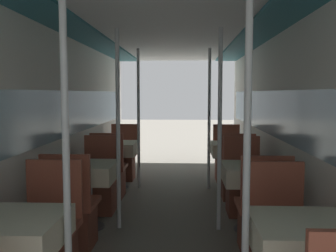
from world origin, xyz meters
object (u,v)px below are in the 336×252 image
object	(u,v)px
support_pole_left_0	(66,159)
chair_left_near_1	(72,219)
chair_left_far_1	(99,189)
dining_table_right_0	(303,242)
dining_table_left_0	(13,237)
chair_left_far_2	(123,163)
dining_table_right_2	(231,151)
chair_right_far_2	(227,164)
support_pole_right_0	(247,161)
support_pole_right_1	(220,131)
chair_right_far_0	(279,251)
chair_left_near_2	(110,177)
chair_right_far_1	(243,191)
dining_table_left_2	(117,150)
chair_right_near_2	(236,179)
dining_table_right_1	(252,177)
support_pole_left_2	(139,119)
support_pole_right_2	(209,119)
chair_right_near_1	(262,222)
support_pole_left_1	(118,130)
dining_table_left_1	(87,175)
chair_left_far_0	(48,247)

from	to	relation	value
support_pole_left_0	chair_left_near_1	size ratio (longest dim) A/B	2.30
chair_left_far_1	dining_table_right_0	bearing A→B (deg)	127.44
dining_table_left_0	chair_left_far_2	distance (m)	4.23
dining_table_right_2	chair_right_far_2	distance (m)	0.66
support_pole_right_0	support_pole_right_1	xyz separation A→B (m)	(0.00, 1.82, 0.00)
chair_right_far_0	chair_left_near_2	bearing A→B (deg)	-53.41
chair_right_far_1	dining_table_left_2	bearing A→B (deg)	-33.96
chair_right_near_2	chair_left_far_2	bearing A→B (deg)	147.69
chair_left_near_2	dining_table_left_0	bearing A→B (deg)	-90.00
dining_table_right_0	support_pole_left_0	bearing A→B (deg)	180.00
chair_right_far_1	chair_right_far_2	bearing A→B (deg)	-90.00
chair_right_far_1	chair_right_far_2	size ratio (longest dim) A/B	1.00
chair_left_far_1	dining_table_right_2	distance (m)	2.23
dining_table_right_1	support_pole_left_2	bearing A→B (deg)	129.14
support_pole_left_2	chair_right_far_0	world-z (taller)	support_pole_left_2
chair_left_near_1	support_pole_left_2	bearing A→B (deg)	81.53
dining_table_left_0	support_pole_right_1	world-z (taller)	support_pole_right_1
chair_left_far_2	support_pole_right_2	xyz separation A→B (m)	(1.48, -0.58, 0.82)
dining_table_left_0	dining_table_right_0	size ratio (longest dim) A/B	1.00
dining_table_right_0	dining_table_left_2	bearing A→B (deg)	116.80
chair_right_far_1	support_pole_left_0	bearing A→B (deg)	58.33
chair_right_far_0	chair_right_far_1	size ratio (longest dim) A/B	1.00
support_pole_left_2	chair_right_far_0	xyz separation A→B (m)	(1.48, -3.05, -0.82)
support_pole_left_0	chair_right_far_1	bearing A→B (deg)	58.33
chair_right_near_1	dining_table_right_1	bearing A→B (deg)	90.00
chair_left_near_2	support_pole_left_2	bearing A→B (deg)	58.41
support_pole_left_1	chair_right_far_2	bearing A→B (deg)	58.33
support_pole_left_1	dining_table_right_0	distance (m)	2.40
chair_left_far_2	dining_table_right_0	distance (m)	4.61
dining_table_left_0	chair_left_far_1	size ratio (longest dim) A/B	0.76
dining_table_left_2	support_pole_left_2	xyz separation A→B (m)	(0.36, 0.00, 0.51)
chair_left_near_2	support_pole_right_2	xyz separation A→B (m)	(1.48, 0.58, 0.82)
support_pole_left_2	dining_table_right_1	world-z (taller)	support_pole_left_2
dining_table_left_0	dining_table_left_1	distance (m)	1.82
dining_table_left_2	support_pole_left_2	world-z (taller)	support_pole_left_2
chair_right_near_1	support_pole_right_1	bearing A→B (deg)	121.59
dining_table_right_0	chair_left_far_0	bearing A→B (deg)	162.45
chair_left_near_1	dining_table_left_2	bearing A→B (deg)	90.00
dining_table_left_2	support_pole_left_2	size ratio (longest dim) A/B	0.33
dining_table_left_0	support_pole_left_0	bearing A→B (deg)	0.00
dining_table_left_1	support_pole_left_2	world-z (taller)	support_pole_left_2
chair_left_near_2	chair_right_far_1	distance (m)	1.95
support_pole_left_0	support_pole_right_1	distance (m)	2.13
chair_right_far_0	support_pole_left_2	bearing A→B (deg)	-64.16
chair_left_far_2	chair_right_far_2	distance (m)	1.84
support_pole_right_0	chair_right_far_2	xyz separation A→B (m)	(0.36, 4.21, -0.82)
dining_table_left_0	dining_table_left_2	xyz separation A→B (m)	(0.00, 3.63, 0.00)
chair_right_far_1	dining_table_right_0	bearing A→B (deg)	90.00
chair_right_far_2	chair_left_far_2	bearing A→B (deg)	0.00
dining_table_left_2	chair_right_near_2	size ratio (longest dim) A/B	0.76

